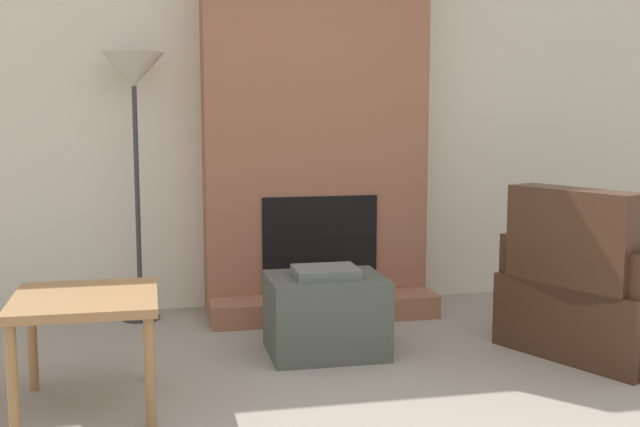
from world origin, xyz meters
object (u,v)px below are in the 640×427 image
at_px(ottoman, 326,313).
at_px(armchair, 597,300).
at_px(side_table, 86,310).
at_px(floor_lamp_left, 134,83).

xyz_separation_m(ottoman, armchair, (1.44, -0.27, 0.07)).
bearing_deg(side_table, floor_lamp_left, 81.90).
bearing_deg(side_table, armchair, 6.06).
xyz_separation_m(ottoman, floor_lamp_left, (-0.99, 0.93, 1.24)).
relative_size(side_table, floor_lamp_left, 0.39).
height_order(armchair, floor_lamp_left, floor_lamp_left).
height_order(ottoman, side_table, side_table).
height_order(armchair, side_table, armchair).
bearing_deg(armchair, ottoman, 54.13).
bearing_deg(floor_lamp_left, ottoman, -43.24).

